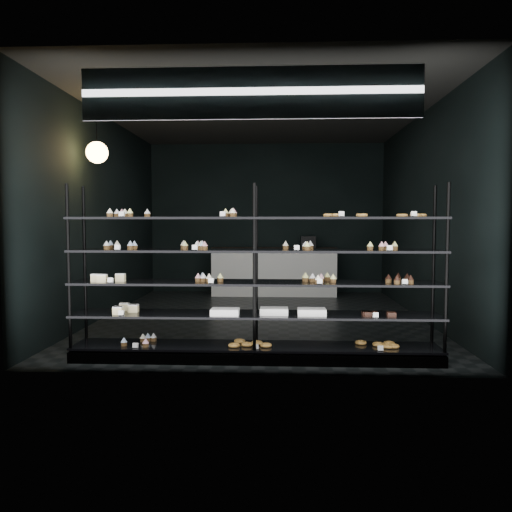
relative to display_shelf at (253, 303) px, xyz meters
name	(u,v)px	position (x,y,z in m)	size (l,w,h in m)	color
room	(261,217)	(0.00, 2.45, 0.97)	(5.01, 6.01, 3.20)	black
display_shelf	(253,303)	(0.00, 0.00, 0.00)	(4.00, 0.50, 1.91)	black
signage	(251,93)	(0.00, -0.48, 2.12)	(3.30, 0.05, 0.50)	#0D1645
pendant_lamp	(97,152)	(-2.18, 1.32, 1.82)	(0.29, 0.29, 0.88)	black
service_counter	(274,271)	(0.19, 4.95, -0.13)	(2.64, 0.65, 1.23)	silver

